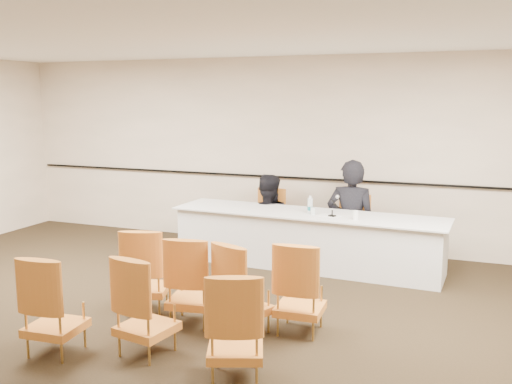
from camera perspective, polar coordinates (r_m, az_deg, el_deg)
floor at (r=5.84m, az=-8.36°, el=-14.43°), size 10.00×10.00×0.00m
ceiling at (r=5.39m, az=-9.14°, el=16.20°), size 10.00×10.00×0.00m
wall_back at (r=9.08m, az=3.97°, el=3.98°), size 10.00×0.04×3.00m
wall_rail at (r=9.08m, az=3.87°, el=1.44°), size 9.80×0.04×0.03m
panel_table at (r=8.06m, az=5.09°, el=-4.76°), size 3.88×1.05×0.77m
panelist_main at (r=8.43m, az=9.47°, el=-3.44°), size 0.73×0.49×1.97m
panelist_main_chair at (r=8.44m, az=9.47°, el=-3.59°), size 0.52×0.52×0.95m
panelist_second at (r=8.87m, az=1.07°, el=-3.59°), size 0.96×0.84×1.68m
panelist_second_chair at (r=8.85m, az=1.08°, el=-2.86°), size 0.52×0.52×0.95m
papers at (r=7.80m, az=7.32°, el=-2.36°), size 0.34×0.28×0.00m
microphone at (r=7.73m, az=7.64°, el=-1.43°), size 0.14×0.22×0.28m
water_bottle at (r=7.92m, az=5.43°, el=-1.26°), size 0.07×0.07×0.25m
drinking_glass at (r=7.84m, az=5.71°, el=-1.91°), size 0.08×0.08×0.10m
coffee_cup at (r=7.60m, az=9.92°, el=-2.30°), size 0.09×0.09×0.12m
aud_chair_front_left at (r=6.48m, az=-10.92°, el=-7.61°), size 0.63×0.63×0.95m
aud_chair_front_mid at (r=6.05m, az=-6.42°, el=-8.71°), size 0.58×0.58×0.95m
aud_chair_front_right at (r=5.82m, az=4.45°, el=-9.44°), size 0.52×0.52×0.95m
aud_chair_back_left at (r=5.66m, az=-19.48°, el=-10.51°), size 0.54×0.54×0.95m
aud_chair_back_mid at (r=5.42m, az=-10.91°, el=-11.01°), size 0.58×0.58×0.95m
aud_chair_back_right at (r=4.90m, az=-2.07°, el=-13.11°), size 0.65×0.65×0.95m
aud_chair_extra at (r=5.77m, az=-1.29°, el=-9.58°), size 0.65×0.65×0.95m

